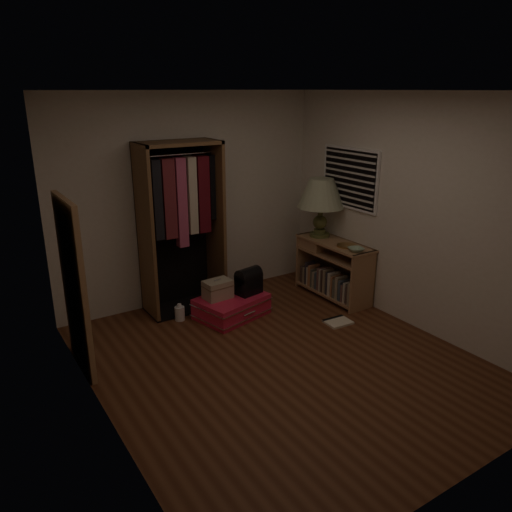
% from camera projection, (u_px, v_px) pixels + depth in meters
% --- Properties ---
extents(ground, '(4.00, 4.00, 0.00)m').
position_uv_depth(ground, '(282.00, 361.00, 5.03)').
color(ground, '#522A17').
rests_on(ground, ground).
extents(room_walls, '(3.52, 4.02, 2.60)m').
position_uv_depth(room_walls, '(289.00, 215.00, 4.63)').
color(room_walls, silver).
rests_on(room_walls, ground).
extents(console_bookshelf, '(0.42, 1.12, 0.75)m').
position_uv_depth(console_bookshelf, '(331.00, 267.00, 6.53)').
color(console_bookshelf, '#A1724D').
rests_on(console_bookshelf, ground).
extents(open_wardrobe, '(0.97, 0.50, 2.05)m').
position_uv_depth(open_wardrobe, '(182.00, 213.00, 5.94)').
color(open_wardrobe, brown).
rests_on(open_wardrobe, ground).
extents(floor_mirror, '(0.06, 0.80, 1.70)m').
position_uv_depth(floor_mirror, '(74.00, 286.00, 4.68)').
color(floor_mirror, '#A2764F').
rests_on(floor_mirror, ground).
extents(pink_suitcase, '(0.94, 0.77, 0.25)m').
position_uv_depth(pink_suitcase, '(232.00, 306.00, 6.01)').
color(pink_suitcase, red).
rests_on(pink_suitcase, ground).
extents(train_case, '(0.34, 0.25, 0.24)m').
position_uv_depth(train_case, '(218.00, 289.00, 5.89)').
color(train_case, tan).
rests_on(train_case, pink_suitcase).
extents(black_bag, '(0.33, 0.25, 0.33)m').
position_uv_depth(black_bag, '(249.00, 280.00, 6.01)').
color(black_bag, black).
rests_on(black_bag, pink_suitcase).
extents(table_lamp, '(0.81, 0.81, 0.77)m').
position_uv_depth(table_lamp, '(321.00, 194.00, 6.45)').
color(table_lamp, '#4B5328').
rests_on(table_lamp, console_bookshelf).
extents(brass_tray, '(0.29, 0.29, 0.01)m').
position_uv_depth(brass_tray, '(347.00, 246.00, 6.21)').
color(brass_tray, '#AF8243').
rests_on(brass_tray, console_bookshelf).
extents(ceramic_bowl, '(0.22, 0.22, 0.05)m').
position_uv_depth(ceramic_bowl, '(356.00, 250.00, 6.01)').
color(ceramic_bowl, '#9BB798').
rests_on(ceramic_bowl, console_bookshelf).
extents(white_jug, '(0.13, 0.13, 0.21)m').
position_uv_depth(white_jug, '(180.00, 313.00, 5.91)').
color(white_jug, white).
rests_on(white_jug, ground).
extents(floor_book, '(0.31, 0.26, 0.03)m').
position_uv_depth(floor_book, '(337.00, 321.00, 5.87)').
color(floor_book, white).
rests_on(floor_book, ground).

